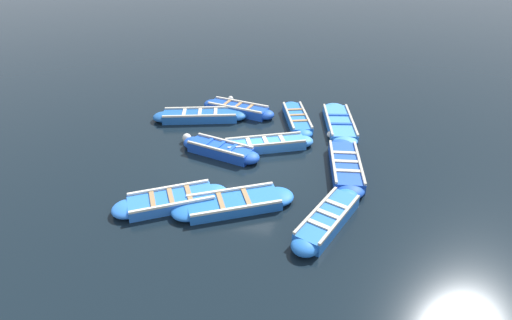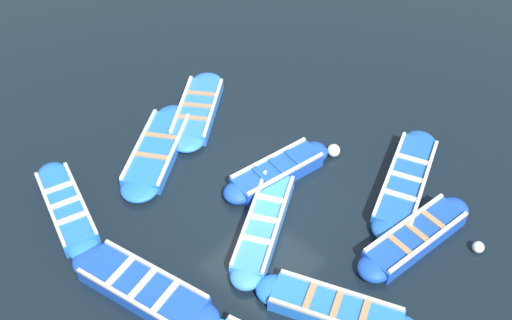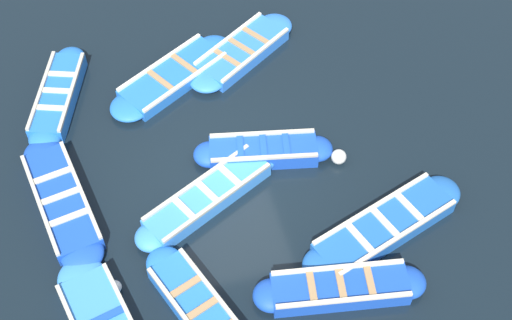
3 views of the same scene
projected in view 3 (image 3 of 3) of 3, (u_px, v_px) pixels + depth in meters
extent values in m
plane|color=black|center=(229.00, 175.00, 15.52)|extent=(120.00, 120.00, 0.00)
cube|color=blue|center=(58.00, 97.00, 16.69)|extent=(1.59, 2.65, 0.37)
ellipsoid|color=blue|center=(70.00, 59.00, 17.46)|extent=(0.94, 0.95, 0.37)
ellipsoid|color=blue|center=(45.00, 138.00, 15.92)|extent=(0.94, 0.95, 0.37)
cube|color=#B2AD9E|center=(41.00, 89.00, 16.54)|extent=(0.90, 2.36, 0.07)
cube|color=#B2AD9E|center=(71.00, 91.00, 16.51)|extent=(0.90, 2.36, 0.07)
cube|color=beige|center=(62.00, 74.00, 16.86)|extent=(0.70, 0.36, 0.04)
cube|color=beige|center=(56.00, 91.00, 16.53)|extent=(0.70, 0.36, 0.04)
cube|color=beige|center=(51.00, 108.00, 16.21)|extent=(0.70, 0.36, 0.04)
cube|color=#1947B7|center=(340.00, 289.00, 13.63)|extent=(2.72, 1.20, 0.37)
ellipsoid|color=#1947B7|center=(407.00, 282.00, 13.72)|extent=(0.85, 0.83, 0.37)
ellipsoid|color=#1947B7|center=(272.00, 296.00, 13.55)|extent=(0.85, 0.83, 0.37)
cube|color=beige|center=(338.00, 267.00, 13.67)|extent=(2.55, 0.51, 0.07)
cube|color=beige|center=(344.00, 300.00, 13.25)|extent=(2.55, 0.51, 0.07)
cube|color=#9E7A51|center=(370.00, 281.00, 13.51)|extent=(0.25, 0.70, 0.04)
cube|color=#9E7A51|center=(341.00, 284.00, 13.47)|extent=(0.25, 0.70, 0.04)
cube|color=#9E7A51|center=(312.00, 287.00, 13.44)|extent=(0.25, 0.70, 0.04)
cube|color=#3884E0|center=(208.00, 197.00, 14.96)|extent=(2.96, 1.99, 0.33)
ellipsoid|color=#3884E0|center=(259.00, 160.00, 15.56)|extent=(0.96, 0.95, 0.33)
ellipsoid|color=#3884E0|center=(152.00, 237.00, 14.36)|extent=(0.96, 0.95, 0.33)
cube|color=#B2AD9E|center=(197.00, 182.00, 14.96)|extent=(2.60, 1.35, 0.07)
cube|color=#B2AD9E|center=(218.00, 201.00, 14.65)|extent=(2.60, 1.35, 0.07)
cube|color=beige|center=(230.00, 176.00, 15.07)|extent=(0.43, 0.66, 0.04)
cube|color=beige|center=(207.00, 192.00, 14.82)|extent=(0.43, 0.66, 0.04)
cube|color=beige|center=(184.00, 209.00, 14.56)|extent=(0.43, 0.66, 0.04)
cube|color=blue|center=(203.00, 313.00, 13.35)|extent=(1.70, 2.76, 0.33)
ellipsoid|color=blue|center=(165.00, 263.00, 14.00)|extent=(0.96, 0.98, 0.33)
cube|color=#B2AD9E|center=(186.00, 319.00, 13.07)|extent=(1.00, 2.45, 0.07)
cube|color=#B2AD9E|center=(218.00, 298.00, 13.33)|extent=(1.00, 2.45, 0.07)
cube|color=#9E7A51|center=(185.00, 287.00, 13.48)|extent=(0.71, 0.38, 0.04)
cube|color=#9E7A51|center=(202.00, 309.00, 13.21)|extent=(0.71, 0.38, 0.04)
cube|color=blue|center=(173.00, 77.00, 17.14)|extent=(2.83, 2.24, 0.29)
ellipsoid|color=blue|center=(213.00, 49.00, 17.73)|extent=(1.30, 1.29, 0.29)
ellipsoid|color=blue|center=(130.00, 107.00, 16.55)|extent=(1.30, 1.29, 0.29)
cube|color=silver|center=(160.00, 62.00, 17.20)|extent=(2.31, 1.40, 0.07)
cube|color=silver|center=(186.00, 81.00, 16.80)|extent=(2.31, 1.40, 0.07)
cube|color=#9E7A51|center=(184.00, 64.00, 17.18)|extent=(0.57, 0.84, 0.04)
cube|color=#9E7A51|center=(161.00, 80.00, 16.84)|extent=(0.57, 0.84, 0.04)
cube|color=#1947B7|center=(62.00, 201.00, 14.90)|extent=(1.44, 2.90, 0.34)
ellipsoid|color=#1947B7|center=(44.00, 154.00, 15.66)|extent=(1.02, 1.04, 0.34)
ellipsoid|color=#1947B7|center=(82.00, 253.00, 14.13)|extent=(1.02, 1.04, 0.34)
cube|color=#B2AD9E|center=(39.00, 203.00, 14.62)|extent=(0.57, 2.69, 0.07)
cube|color=#B2AD9E|center=(80.00, 188.00, 14.85)|extent=(0.57, 2.69, 0.07)
cube|color=beige|center=(52.00, 176.00, 15.07)|extent=(0.85, 0.29, 0.04)
cube|color=beige|center=(60.00, 196.00, 14.75)|extent=(0.85, 0.29, 0.04)
cube|color=beige|center=(68.00, 218.00, 14.42)|extent=(0.85, 0.29, 0.04)
ellipsoid|color=#3884E0|center=(82.00, 278.00, 13.81)|extent=(1.15, 1.17, 0.30)
cube|color=#1947B7|center=(101.00, 319.00, 13.11)|extent=(0.91, 0.35, 0.04)
cube|color=#1947B7|center=(263.00, 152.00, 15.68)|extent=(2.47, 1.23, 0.37)
ellipsoid|color=#1947B7|center=(316.00, 149.00, 15.73)|extent=(0.85, 0.83, 0.37)
ellipsoid|color=#1947B7|center=(210.00, 154.00, 15.63)|extent=(0.85, 0.83, 0.37)
cube|color=#B2AD9E|center=(262.00, 133.00, 15.72)|extent=(2.28, 0.55, 0.07)
cube|color=#B2AD9E|center=(264.00, 158.00, 15.30)|extent=(2.28, 0.55, 0.07)
cube|color=#1947B7|center=(286.00, 145.00, 15.54)|extent=(0.27, 0.69, 0.04)
cube|color=#1947B7|center=(263.00, 146.00, 15.52)|extent=(0.27, 0.69, 0.04)
cube|color=#1947B7|center=(240.00, 147.00, 15.50)|extent=(0.27, 0.69, 0.04)
cube|color=blue|center=(242.00, 52.00, 17.66)|extent=(2.61, 2.18, 0.30)
ellipsoid|color=blue|center=(274.00, 26.00, 18.23)|extent=(1.27, 1.26, 0.30)
ellipsoid|color=blue|center=(208.00, 79.00, 17.09)|extent=(1.27, 1.26, 0.30)
cube|color=silver|center=(228.00, 38.00, 17.69)|extent=(2.07, 1.40, 0.07)
cube|color=silver|center=(256.00, 55.00, 17.33)|extent=(2.07, 1.40, 0.07)
cube|color=#9E7A51|center=(256.00, 36.00, 17.77)|extent=(0.59, 0.79, 0.04)
cube|color=#9E7A51|center=(242.00, 47.00, 17.52)|extent=(0.59, 0.79, 0.04)
cube|color=#9E7A51|center=(228.00, 58.00, 17.28)|extent=(0.59, 0.79, 0.04)
cube|color=#1E59AD|center=(384.00, 228.00, 14.50)|extent=(3.22, 1.85, 0.34)
ellipsoid|color=#1E59AD|center=(440.00, 193.00, 15.03)|extent=(1.09, 1.08, 0.34)
ellipsoid|color=#1E59AD|center=(324.00, 265.00, 13.97)|extent=(1.09, 1.08, 0.34)
cube|color=beige|center=(372.00, 208.00, 14.55)|extent=(2.89, 1.04, 0.07)
cube|color=beige|center=(399.00, 237.00, 14.12)|extent=(2.89, 1.04, 0.07)
cube|color=beige|center=(410.00, 207.00, 14.57)|extent=(0.39, 0.81, 0.04)
cube|color=beige|center=(385.00, 222.00, 14.35)|extent=(0.39, 0.81, 0.04)
cube|color=beige|center=(360.00, 238.00, 14.12)|extent=(0.39, 0.81, 0.04)
sphere|color=silver|center=(339.00, 157.00, 15.62)|extent=(0.34, 0.34, 0.34)
sphere|color=silver|center=(115.00, 287.00, 13.72)|extent=(0.27, 0.27, 0.27)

